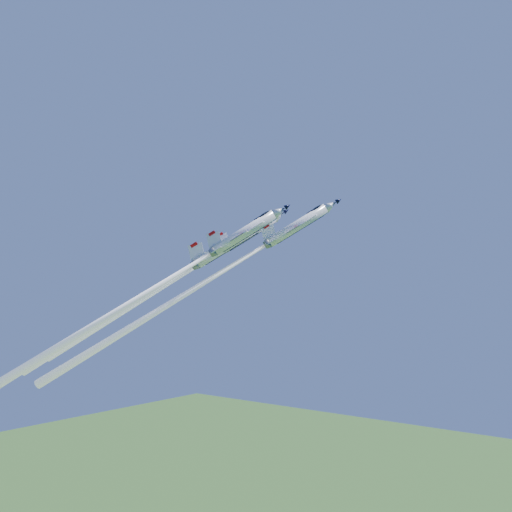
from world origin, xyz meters
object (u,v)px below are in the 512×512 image
Objects in this scene: jet_left at (172,281)px; jet_slot at (154,290)px; jet_right at (142,295)px; jet_lead at (193,289)px.

jet_left reaches higher than jet_slot.
jet_lead is at bearing 145.39° from jet_right.
jet_slot is (-6.26, 8.12, 0.98)m from jet_right.
jet_lead reaches higher than jet_right.
jet_right is (6.39, -12.58, -2.64)m from jet_left.
jet_right is at bearing -6.86° from jet_left.
jet_lead is 1.19× the size of jet_slot.
jet_lead is 11.51m from jet_right.
jet_left reaches higher than jet_right.
jet_slot is (-6.42, -3.34, -0.11)m from jet_lead.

